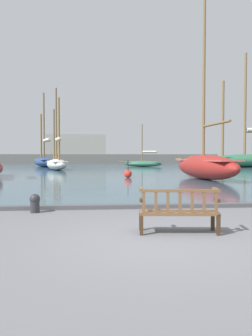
# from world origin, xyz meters

# --- Properties ---
(ground_plane) EXTENTS (160.00, 160.00, 0.00)m
(ground_plane) POSITION_xyz_m (0.00, 0.00, 0.00)
(ground_plane) COLOR slate
(harbor_water) EXTENTS (100.00, 80.00, 0.08)m
(harbor_water) POSITION_xyz_m (0.00, 44.00, 0.04)
(harbor_water) COLOR #385666
(harbor_water) RESTS_ON ground
(quay_edge_kerb) EXTENTS (40.00, 0.30, 0.12)m
(quay_edge_kerb) POSITION_xyz_m (0.00, 3.85, 0.06)
(quay_edge_kerb) COLOR #4C4C50
(quay_edge_kerb) RESTS_ON ground
(park_bench) EXTENTS (1.64, 0.67, 0.92)m
(park_bench) POSITION_xyz_m (0.55, 0.61, 0.47)
(park_bench) COLOR #3D2A19
(park_bench) RESTS_ON ground
(sailboat_centre_channel) EXTENTS (3.65, 7.00, 8.94)m
(sailboat_centre_channel) POSITION_xyz_m (-5.58, 30.33, 0.92)
(sailboat_centre_channel) COLOR silver
(sailboat_centre_channel) RESTS_ON harbor_water
(sailboat_mid_port) EXTENTS (2.69, 9.77, 12.64)m
(sailboat_mid_port) POSITION_xyz_m (5.87, 14.96, 0.99)
(sailboat_mid_port) COLOR maroon
(sailboat_mid_port) RESTS_ON harbor_water
(sailboat_distant_harbor) EXTENTS (5.13, 10.29, 10.40)m
(sailboat_distant_harbor) POSITION_xyz_m (-8.61, 40.93, 0.98)
(sailboat_distant_harbor) COLOR navy
(sailboat_distant_harbor) RESTS_ON harbor_water
(sailboat_nearest_port) EXTENTS (13.68, 3.58, 15.37)m
(sailboat_nearest_port) POSITION_xyz_m (19.07, 36.94, 1.39)
(sailboat_nearest_port) COLOR #2D6647
(sailboat_nearest_port) RESTS_ON harbor_water
(sailboat_nearest_starboard) EXTENTS (6.28, 3.26, 6.03)m
(sailboat_nearest_starboard) POSITION_xyz_m (5.29, 40.07, 0.60)
(sailboat_nearest_starboard) COLOR #2D6647
(sailboat_nearest_starboard) RESTS_ON harbor_water
(mooring_bollard) EXTENTS (0.29, 0.29, 0.53)m
(mooring_bollard) POSITION_xyz_m (-2.85, 3.35, 0.29)
(mooring_bollard) COLOR #2D2D33
(mooring_bollard) RESTS_ON ground
(channel_buoy) EXTENTS (0.54, 0.54, 1.24)m
(channel_buoy) POSITION_xyz_m (0.99, 16.62, 0.36)
(channel_buoy) COLOR red
(channel_buoy) RESTS_ON harbor_water
(far_breakwater) EXTENTS (46.98, 2.40, 5.97)m
(far_breakwater) POSITION_xyz_m (-1.62, 60.81, 1.88)
(far_breakwater) COLOR #66605B
(far_breakwater) RESTS_ON ground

